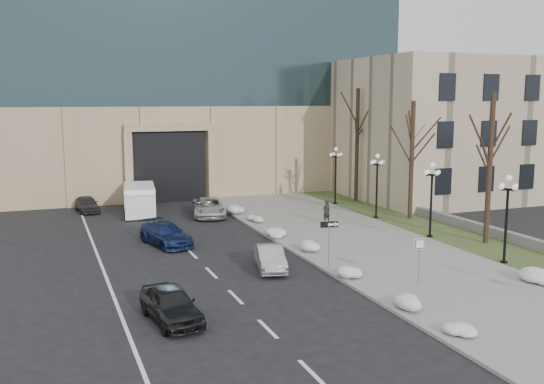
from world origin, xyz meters
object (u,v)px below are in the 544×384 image
(car_c, at_px, (166,234))
(pedestrian, at_px, (326,212))
(one_way_sign, at_px, (332,230))
(lamppost_a, at_px, (507,207))
(car_e, at_px, (87,204))
(car_a, at_px, (171,304))
(lamppost_b, at_px, (432,190))
(car_d, at_px, (209,207))
(car_b, at_px, (270,258))
(lamppost_d, at_px, (336,168))
(lamppost_c, at_px, (377,177))
(box_truck, at_px, (140,200))
(keep_sign, at_px, (419,252))

(car_c, distance_m, pedestrian, 11.70)
(one_way_sign, relative_size, lamppost_a, 0.54)
(car_e, distance_m, lamppost_a, 30.56)
(car_a, height_order, car_e, car_a)
(lamppost_a, bearing_deg, one_way_sign, 166.12)
(one_way_sign, bearing_deg, lamppost_b, 35.09)
(one_way_sign, bearing_deg, car_d, 106.75)
(lamppost_a, relative_size, lamppost_b, 1.00)
(car_b, relative_size, car_d, 0.74)
(car_a, relative_size, car_b, 1.10)
(car_a, xyz_separation_m, car_c, (2.28, 12.56, -0.04))
(car_d, xyz_separation_m, lamppost_b, (11.01, -11.93, 2.38))
(car_d, height_order, lamppost_d, lamppost_d)
(car_b, distance_m, car_e, 21.42)
(lamppost_b, bearing_deg, car_b, -165.72)
(car_e, relative_size, one_way_sign, 1.43)
(car_b, bearing_deg, car_c, 131.76)
(lamppost_a, xyz_separation_m, lamppost_b, (0.00, 6.50, 0.00))
(car_d, distance_m, lamppost_c, 12.50)
(car_b, height_order, lamppost_c, lamppost_c)
(car_a, height_order, one_way_sign, one_way_sign)
(box_truck, xyz_separation_m, lamppost_c, (15.58, -8.66, 2.08))
(one_way_sign, xyz_separation_m, lamppost_a, (8.98, -2.22, 0.97))
(car_d, relative_size, lamppost_c, 1.05)
(car_a, xyz_separation_m, car_e, (-1.26, 25.44, -0.07))
(lamppost_d, bearing_deg, one_way_sign, -117.47)
(car_d, bearing_deg, one_way_sign, -71.49)
(car_d, height_order, lamppost_a, lamppost_a)
(car_c, bearing_deg, car_e, 91.00)
(car_d, bearing_deg, car_c, -110.12)
(lamppost_b, xyz_separation_m, lamppost_d, (0.00, 13.00, 0.00))
(one_way_sign, bearing_deg, car_c, 138.31)
(car_c, bearing_deg, lamppost_b, -29.24)
(box_truck, height_order, lamppost_c, lamppost_c)
(lamppost_a, bearing_deg, car_e, 129.32)
(lamppost_c, bearing_deg, lamppost_a, -90.00)
(lamppost_b, bearing_deg, car_c, 165.14)
(car_c, xyz_separation_m, keep_sign, (9.27, -12.39, 1.04))
(pedestrian, xyz_separation_m, lamppost_a, (4.21, -12.56, 2.15))
(car_e, bearing_deg, car_a, -93.27)
(one_way_sign, bearing_deg, lamppost_c, 59.81)
(keep_sign, bearing_deg, lamppost_a, 29.80)
(lamppost_c, bearing_deg, car_c, -171.63)
(box_truck, bearing_deg, keep_sign, -60.95)
(car_b, height_order, lamppost_d, lamppost_d)
(car_b, xyz_separation_m, lamppost_a, (11.83, -3.49, 2.46))
(car_b, height_order, keep_sign, keep_sign)
(pedestrian, bearing_deg, car_c, -1.20)
(one_way_sign, bearing_deg, keep_sign, -47.98)
(car_c, distance_m, one_way_sign, 10.93)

